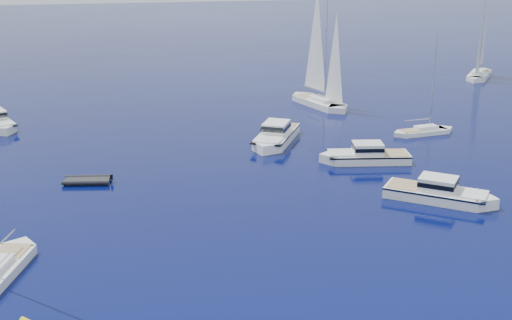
# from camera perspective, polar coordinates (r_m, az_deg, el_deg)

# --- Properties ---
(ground) EXTENTS (400.00, 400.00, 0.00)m
(ground) POSITION_cam_1_polar(r_m,az_deg,el_deg) (40.68, 6.96, -12.94)
(ground) COLOR #081353
(ground) RESTS_ON ground
(motor_cruiser_right) EXTENTS (9.66, 8.28, 2.58)m
(motor_cruiser_right) POSITION_cam_1_polar(r_m,az_deg,el_deg) (59.17, 14.84, -3.24)
(motor_cruiser_right) COLOR white
(motor_cruiser_right) RESTS_ON ground
(motor_cruiser_centre) EXTENTS (9.68, 4.21, 2.46)m
(motor_cruiser_centre) POSITION_cam_1_polar(r_m,az_deg,el_deg) (67.68, 8.97, -0.15)
(motor_cruiser_centre) COLOR silver
(motor_cruiser_centre) RESTS_ON ground
(motor_cruiser_distant) EXTENTS (7.66, 10.84, 2.76)m
(motor_cruiser_distant) POSITION_cam_1_polar(r_m,az_deg,el_deg) (73.25, 1.61, 1.47)
(motor_cruiser_distant) COLOR white
(motor_cruiser_distant) RESTS_ON ground
(sailboat_centre) EXTENTS (7.97, 3.16, 11.39)m
(sailboat_centre) POSITION_cam_1_polar(r_m,az_deg,el_deg) (78.50, 13.60, 2.10)
(sailboat_centre) COLOR silver
(sailboat_centre) RESTS_ON ground
(sailboat_sails_r) EXTENTS (6.60, 11.83, 16.89)m
(sailboat_sails_r) POSITION_cam_1_polar(r_m,az_deg,el_deg) (89.67, 5.21, 4.49)
(sailboat_sails_r) COLOR silver
(sailboat_sails_r) RESTS_ON ground
(sailboat_sails_far) EXTENTS (8.43, 10.04, 15.40)m
(sailboat_sails_far) POSITION_cam_1_polar(r_m,az_deg,el_deg) (112.77, 17.88, 6.49)
(sailboat_sails_far) COLOR white
(sailboat_sails_far) RESTS_ON ground
(tender_grey_far) EXTENTS (4.62, 2.93, 0.95)m
(tender_grey_far) POSITION_cam_1_polar(r_m,az_deg,el_deg) (63.03, -13.71, -1.83)
(tender_grey_far) COLOR black
(tender_grey_far) RESTS_ON ground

